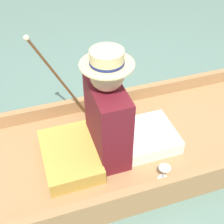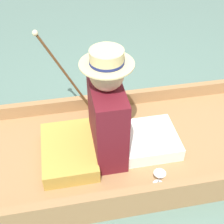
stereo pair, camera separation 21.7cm
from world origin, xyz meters
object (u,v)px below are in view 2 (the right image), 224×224
at_px(wine_glass, 159,176).
at_px(walking_cane, 62,69).
at_px(seated_person, 117,118).
at_px(teddy_bear, 104,103).

xyz_separation_m(wine_glass, walking_cane, (-0.86, -0.56, 0.38)).
bearing_deg(seated_person, teddy_bear, 177.36).
height_order(teddy_bear, walking_cane, walking_cane).
relative_size(seated_person, wine_glass, 6.87).
distance_m(seated_person, wine_glass, 0.50).
height_order(seated_person, wine_glass, seated_person).
bearing_deg(wine_glass, seated_person, -149.55).
height_order(seated_person, walking_cane, seated_person).
bearing_deg(seated_person, wine_glass, 23.71).
bearing_deg(walking_cane, wine_glass, 33.24).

